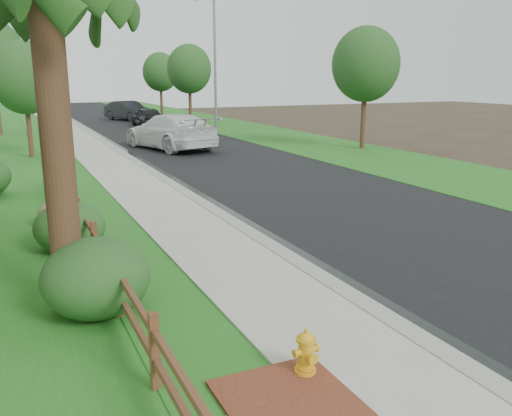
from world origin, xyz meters
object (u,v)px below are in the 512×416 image
ranch_fence (86,230)px  fire_hydrant (306,353)px  white_suv (170,131)px  streetlight (213,57)px  dark_car_mid (147,117)px

ranch_fence → fire_hydrant: size_ratio=26.58×
white_suv → streetlight: 9.76m
white_suv → dark_car_mid: bearing=-113.1°
fire_hydrant → white_suv: bearing=78.0°
dark_car_mid → streetlight: (3.05, -6.97, 4.42)m
dark_car_mid → white_suv: bearing=80.1°
fire_hydrant → white_suv: size_ratio=0.10×
ranch_fence → fire_hydrant: (1.90, -6.56, -0.23)m
fire_hydrant → dark_car_mid: dark_car_mid is taller
fire_hydrant → streetlight: (10.24, 30.60, 4.80)m
ranch_fence → fire_hydrant: bearing=-73.9°
fire_hydrant → dark_car_mid: (7.19, 37.58, 0.38)m
white_suv → streetlight: bearing=-140.7°
streetlight → fire_hydrant: bearing=-108.5°
ranch_fence → streetlight: streetlight is taller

